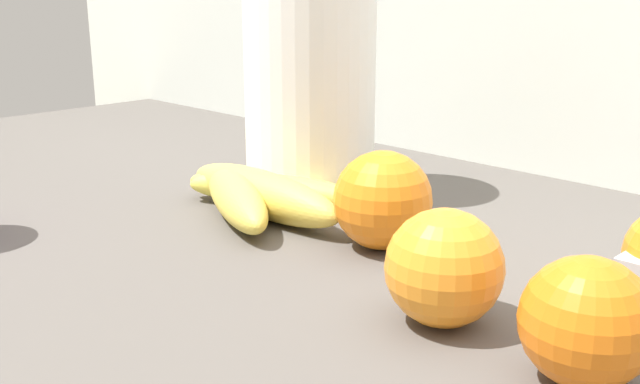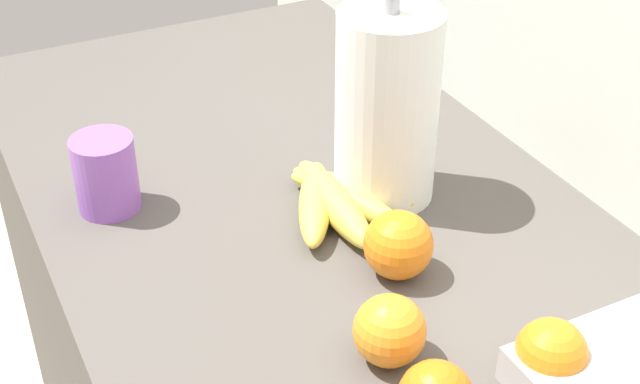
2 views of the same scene
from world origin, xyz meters
TOP-DOWN VIEW (x-y plane):
  - banana_bunch at (-0.27, 0.02)m, footprint 0.21×0.19m
  - orange_back_right at (-0.13, 0.03)m, footprint 0.08×0.08m
  - orange_right at (0.09, 0.07)m, footprint 0.07×0.07m
  - orange_center at (-0.01, -0.05)m, footprint 0.08×0.08m
  - paper_towel_roll at (-0.28, 0.10)m, footprint 0.13×0.13m
  - mug at (-0.41, -0.23)m, footprint 0.08×0.08m

SIDE VIEW (x-z plane):
  - banana_bunch at x=-0.27m, z-range 0.92..0.97m
  - orange_right at x=0.09m, z-range 0.93..1.00m
  - orange_center at x=-0.01m, z-range 0.93..1.00m
  - orange_back_right at x=-0.13m, z-range 0.93..1.01m
  - mug at x=-0.41m, z-range 0.93..1.03m
  - paper_towel_roll at x=-0.28m, z-range 0.91..1.19m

